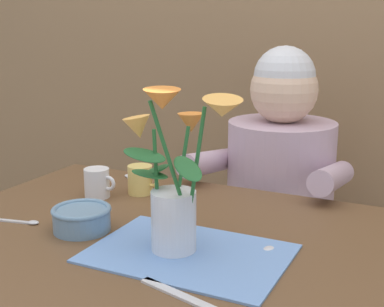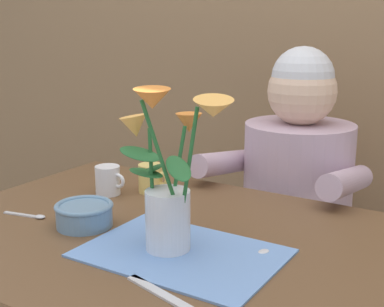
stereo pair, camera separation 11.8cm
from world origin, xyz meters
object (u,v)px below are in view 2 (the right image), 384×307
ceramic_bowl (84,214)px  dinner_knife (164,296)px  coffee_cup (151,178)px  seated_person (295,227)px  flower_vase (169,180)px  tea_cup (108,180)px

ceramic_bowl → dinner_knife: bearing=-26.6°
ceramic_bowl → coffee_cup: coffee_cup is taller
ceramic_bowl → dinner_knife: (0.35, -0.17, -0.03)m
coffee_cup → seated_person: bearing=54.2°
dinner_knife → coffee_cup: coffee_cup is taller
coffee_cup → flower_vase: bearing=-48.3°
seated_person → coffee_cup: seated_person is taller
seated_person → flower_vase: 0.77m
dinner_knife → coffee_cup: size_ratio=2.04×
seated_person → flower_vase: bearing=-93.3°
seated_person → flower_vase: seated_person is taller
flower_vase → dinner_knife: 0.24m
flower_vase → tea_cup: (-0.36, 0.22, -0.11)m
seated_person → dinner_knife: seated_person is taller
dinner_knife → seated_person: bearing=110.5°
tea_cup → coffee_cup: (0.09, 0.08, 0.00)m
tea_cup → dinner_knife: bearing=-40.3°
flower_vase → dinner_knife: (0.10, -0.16, -0.15)m
seated_person → ceramic_bowl: size_ratio=8.35×
tea_cup → coffee_cup: 0.12m
ceramic_bowl → tea_cup: (-0.11, 0.21, 0.01)m
seated_person → tea_cup: bearing=-130.5°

